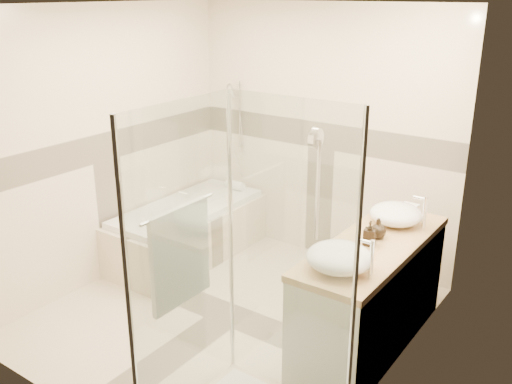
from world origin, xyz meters
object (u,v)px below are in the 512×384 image
Objects in this scene: amenity_bottle_b at (378,228)px; vessel_sink_near at (396,214)px; amenity_bottle_a at (370,233)px; shower_enclosure at (238,355)px; bathtub at (188,228)px; vanity at (370,294)px; vessel_sink_far at (339,257)px.

vessel_sink_near is at bearing 90.00° from amenity_bottle_b.
amenity_bottle_a reaches higher than amenity_bottle_b.
shower_enclosure is 1.78m from vessel_sink_near.
bathtub is at bearing 138.90° from shower_enclosure.
amenity_bottle_a is at bearing -112.15° from vanity.
amenity_bottle_b is at bearing 90.00° from amenity_bottle_a.
shower_enclosure is 1.46m from amenity_bottle_b.
shower_enclosure is at bearing -101.26° from amenity_bottle_b.
vanity is 0.73m from vessel_sink_far.
bathtub is 3.84× the size of vessel_sink_far.
vessel_sink_far is at bearing -90.00° from amenity_bottle_a.
amenity_bottle_a is at bearing 77.41° from shower_enclosure.
vessel_sink_far is at bearing -90.00° from vessel_sink_near.
vessel_sink_near is (-0.02, 0.44, 0.51)m from vanity.
amenity_bottle_a reaches higher than vessel_sink_near.
vanity is 0.52m from amenity_bottle_a.
shower_enclosure is at bearing -41.10° from bathtub.
amenity_bottle_a is at bearing 90.00° from vessel_sink_far.
vessel_sink_near reaches higher than vanity.
vessel_sink_far is at bearing -90.00° from amenity_bottle_b.
shower_enclosure reaches higher than amenity_bottle_a.
bathtub is at bearing 157.77° from vessel_sink_far.
vessel_sink_near is 0.93× the size of vessel_sink_far.
bathtub is 2.39m from vessel_sink_far.
vanity is at bearing -78.57° from amenity_bottle_b.
vanity is at bearing 67.85° from amenity_bottle_a.
shower_enclosure is at bearing -109.98° from vessel_sink_far.
bathtub is at bearing -177.68° from vessel_sink_near.
bathtub is at bearing 173.27° from amenity_bottle_b.
amenity_bottle_b is at bearing -6.73° from bathtub.
bathtub is 1.05× the size of vanity.
bathtub is 2.26m from amenity_bottle_a.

